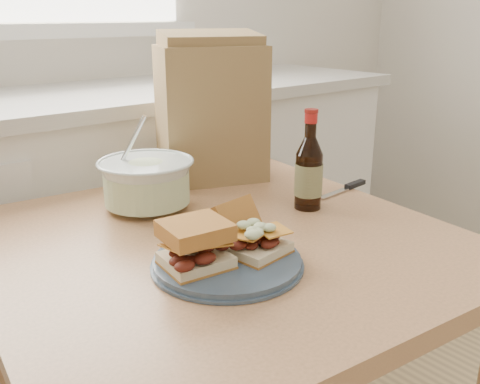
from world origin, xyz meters
TOP-DOWN VIEW (x-y plane):
  - cabinet_run at (-0.00, 1.70)m, footprint 2.50×0.64m
  - dining_table at (-0.04, 0.85)m, footprint 0.99×0.99m
  - plate at (-0.11, 0.74)m, footprint 0.26×0.26m
  - sandwich_left at (-0.18, 0.75)m, footprint 0.12×0.11m
  - sandwich_right at (-0.06, 0.74)m, footprint 0.11×0.15m
  - coleslaw_bowl at (-0.07, 1.10)m, footprint 0.22×0.22m
  - beer_bottle at (0.22, 0.86)m, footprint 0.06×0.06m
  - knife at (0.41, 0.89)m, footprint 0.18×0.03m
  - paper_bag at (0.19, 1.19)m, footprint 0.32×0.26m

SIDE VIEW (x-z plane):
  - cabinet_run at x=0.00m, z-range 0.00..0.94m
  - dining_table at x=-0.04m, z-range 0.26..1.01m
  - knife at x=0.41m, z-range 0.75..0.76m
  - plate at x=-0.11m, z-range 0.75..0.77m
  - sandwich_right at x=-0.06m, z-range 0.75..0.84m
  - coleslaw_bowl at x=-0.07m, z-range 0.70..0.91m
  - sandwich_left at x=-0.18m, z-range 0.77..0.85m
  - beer_bottle at x=0.22m, z-range 0.72..0.95m
  - paper_bag at x=0.19m, z-range 0.75..1.10m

